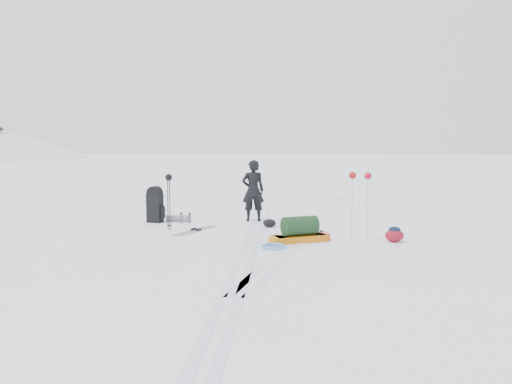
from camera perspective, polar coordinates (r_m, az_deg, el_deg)
ground at (r=11.64m, az=-0.12°, el=-4.74°), size 200.00×200.00×0.00m
ski_tracks at (r=12.43m, az=3.24°, el=-4.08°), size 3.38×17.97×0.01m
skier at (r=13.40m, az=-0.34°, el=0.16°), size 0.68×0.53×1.65m
pulk_sled at (r=10.66m, az=5.02°, el=-4.57°), size 1.44×1.04×0.54m
expedition_rucksack at (r=13.49m, az=-11.16°, el=-1.53°), size 1.05×0.51×0.96m
ski_poles_black at (r=12.17m, az=-9.95°, el=0.89°), size 0.18×0.17×1.36m
ski_poles_silver at (r=10.55m, az=11.80°, el=0.92°), size 0.45×0.27×1.49m
touring_skis_grey at (r=12.07m, az=-6.86°, el=-4.36°), size 0.77×1.56×0.06m
touring_skis_white at (r=11.73m, az=7.10°, el=-4.64°), size 0.60×1.70×0.06m
rope_coil at (r=10.04m, az=2.05°, el=-6.20°), size 0.66×0.66×0.06m
small_daypack at (r=10.98m, az=15.54°, el=-4.70°), size 0.48×0.45×0.33m
thermos_pair at (r=13.23m, az=-8.08°, el=-2.97°), size 0.29×0.19×0.29m
stuff_sack at (r=12.50m, az=1.55°, el=-3.57°), size 0.34×0.27×0.20m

